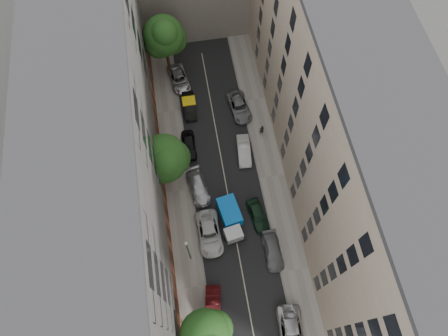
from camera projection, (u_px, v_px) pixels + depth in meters
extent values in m
plane|color=#4C4C49|center=(226.00, 184.00, 46.53)|extent=(120.00, 120.00, 0.00)
cube|color=black|center=(226.00, 184.00, 46.52)|extent=(8.00, 44.00, 0.02)
cube|color=gray|center=(179.00, 191.00, 46.08)|extent=(3.00, 44.00, 0.15)
cube|color=gray|center=(272.00, 176.00, 46.85)|extent=(3.00, 44.00, 0.15)
cube|color=#494745|center=(109.00, 159.00, 36.71)|extent=(8.00, 44.00, 20.00)
cube|color=#BAA691|center=(339.00, 126.00, 38.27)|extent=(8.00, 44.00, 20.00)
cube|color=black|center=(231.00, 221.00, 44.06)|extent=(2.72, 5.17, 0.27)
cube|color=#A7AAAC|center=(233.00, 234.00, 42.59)|extent=(2.04, 1.74, 1.55)
cube|color=#0C7BF6|center=(229.00, 212.00, 43.54)|extent=(2.53, 3.57, 1.64)
cylinder|color=black|center=(225.00, 238.00, 43.38)|extent=(0.25, 0.76, 0.76)
cylinder|color=black|center=(241.00, 235.00, 43.50)|extent=(0.25, 0.76, 0.76)
cylinder|color=black|center=(221.00, 211.00, 44.72)|extent=(0.25, 0.76, 0.76)
cylinder|color=black|center=(236.00, 208.00, 44.84)|extent=(0.25, 0.76, 0.76)
imported|color=#501012|center=(213.00, 308.00, 39.99)|extent=(2.19, 4.54, 1.43)
imported|color=silver|center=(209.00, 234.00, 43.22)|extent=(2.63, 5.43, 1.49)
imported|color=#B3B2B7|center=(198.00, 187.00, 45.59)|extent=(2.68, 5.08, 1.40)
imported|color=black|center=(189.00, 145.00, 47.93)|extent=(1.70, 4.09, 1.38)
imported|color=black|center=(189.00, 106.00, 50.34)|extent=(1.51, 4.23, 1.39)
imported|color=#BAB9BE|center=(179.00, 79.00, 52.18)|extent=(2.97, 5.15, 1.35)
imported|color=silver|center=(291.00, 333.00, 38.96)|extent=(2.91, 5.54, 1.49)
imported|color=slate|center=(273.00, 251.00, 42.50)|extent=(1.84, 4.44, 1.28)
imported|color=black|center=(258.00, 215.00, 44.17)|extent=(2.24, 4.27, 1.39)
imported|color=silver|center=(244.00, 151.00, 47.62)|extent=(1.82, 4.34, 1.40)
imported|color=slate|center=(239.00, 107.00, 50.28)|extent=(2.85, 5.18, 1.37)
cylinder|color=#382619|center=(206.00, 336.00, 36.30)|extent=(0.24, 0.24, 1.77)
sphere|color=#24531B|center=(205.00, 335.00, 34.73)|extent=(4.55, 4.55, 4.55)
sphere|color=#24531B|center=(214.00, 329.00, 35.73)|extent=(3.41, 3.41, 3.41)
cylinder|color=#382619|center=(168.00, 174.00, 45.51)|extent=(0.36, 0.36, 2.53)
cylinder|color=#382619|center=(166.00, 166.00, 43.55)|extent=(0.24, 0.24, 1.81)
sphere|color=#24531B|center=(163.00, 159.00, 41.95)|extent=(5.30, 5.30, 5.30)
sphere|color=#24531B|center=(172.00, 158.00, 42.97)|extent=(3.97, 3.97, 3.97)
sphere|color=#24531B|center=(158.00, 166.00, 42.15)|extent=(3.71, 3.71, 3.71)
sphere|color=#24531B|center=(165.00, 161.00, 40.78)|extent=(3.44, 3.44, 3.44)
cylinder|color=#382619|center=(169.00, 64.00, 51.76)|extent=(0.36, 0.36, 3.31)
cylinder|color=#382619|center=(166.00, 49.00, 49.20)|extent=(0.24, 0.24, 2.36)
sphere|color=#24531B|center=(164.00, 36.00, 47.10)|extent=(4.91, 4.91, 4.91)
sphere|color=#24531B|center=(172.00, 39.00, 48.36)|extent=(3.68, 3.68, 3.68)
sphere|color=#24531B|center=(159.00, 44.00, 47.44)|extent=(3.44, 3.44, 3.44)
sphere|color=#24531B|center=(165.00, 33.00, 45.67)|extent=(3.19, 3.19, 3.19)
cylinder|color=#1A5D2A|center=(189.00, 251.00, 40.01)|extent=(0.14, 0.14, 5.91)
sphere|color=silver|center=(186.00, 244.00, 37.25)|extent=(0.36, 0.36, 0.36)
imported|color=black|center=(262.00, 130.00, 48.52)|extent=(0.65, 0.48, 1.66)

